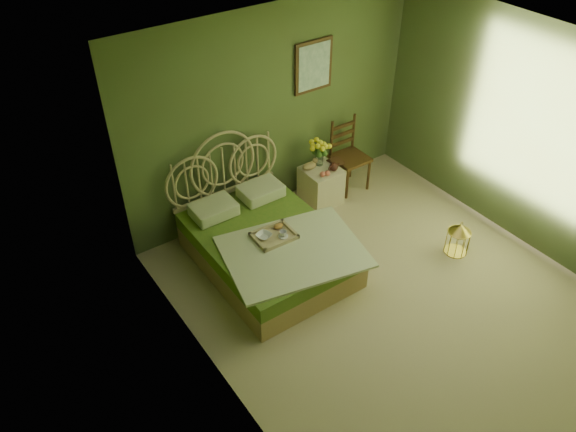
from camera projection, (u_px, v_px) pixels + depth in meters
floor at (390, 298)px, 6.12m from camera, size 4.50×4.50×0.00m
ceiling at (426, 73)px, 4.52m from camera, size 4.50×4.50×0.00m
wall_back at (274, 112)px, 6.78m from camera, size 4.00×0.00×4.00m
wall_left at (222, 289)px, 4.41m from camera, size 0.00×4.50×4.50m
wall_right at (536, 141)px, 6.22m from camera, size 0.00×4.50×4.50m
wall_art at (314, 66)px, 6.74m from camera, size 0.54×0.04×0.64m
bed at (266, 243)px, 6.40m from camera, size 1.66×2.10×1.30m
nightstand at (321, 179)px, 7.33m from camera, size 0.46×0.47×0.93m
chair at (347, 150)px, 7.51m from camera, size 0.44×0.44×0.99m
birdcage at (458, 239)px, 6.60m from camera, size 0.27×0.27×0.41m
book_lower at (332, 164)px, 7.31m from camera, size 0.18×0.22×0.02m
book_upper at (332, 162)px, 7.30m from camera, size 0.20×0.24×0.02m
cereal_bowl at (264, 236)px, 6.14m from camera, size 0.20×0.20×0.04m
coffee_cup at (283, 234)px, 6.14m from camera, size 0.10×0.10×0.08m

